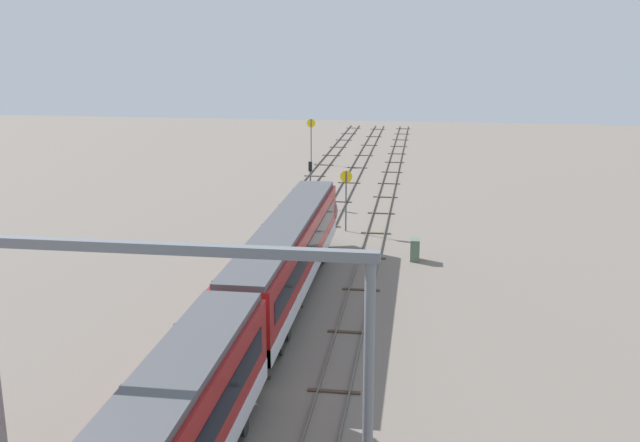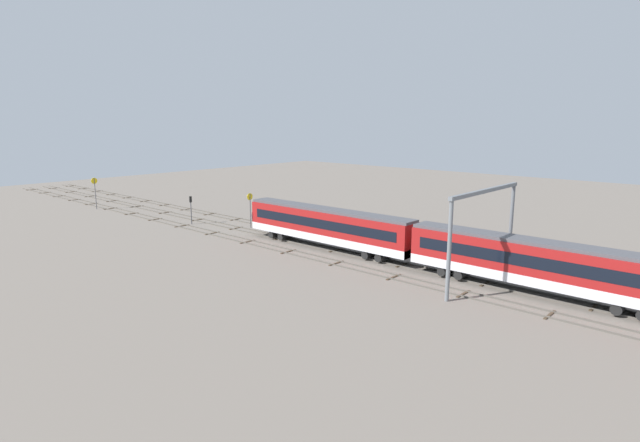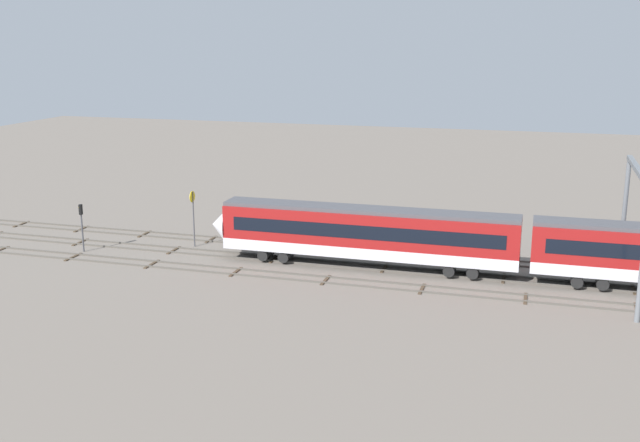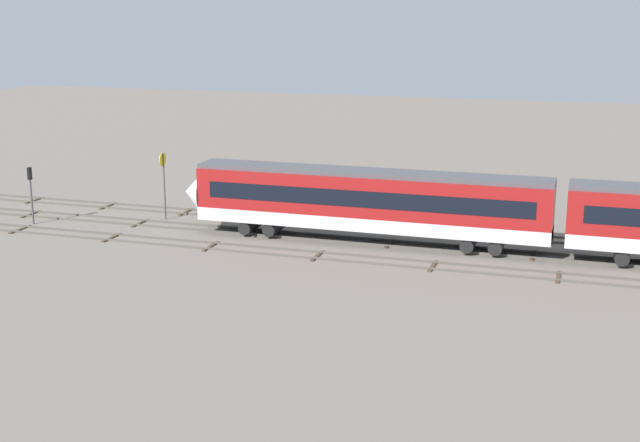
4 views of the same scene
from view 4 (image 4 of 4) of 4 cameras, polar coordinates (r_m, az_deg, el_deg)
The scene contains 7 objects.
ground_plane at distance 58.78m, azimuth 4.58°, elevation -1.52°, with size 195.09×195.09×0.00m, color slate.
track_near_foreground at distance 62.83m, azimuth 5.48°, elevation -0.47°, with size 179.09×2.40×0.16m.
track_with_train at distance 58.76m, azimuth 4.58°, elevation -1.45°, with size 179.09×2.40×0.16m.
track_middle at distance 54.74m, azimuth 3.55°, elevation -2.59°, with size 179.09×2.40×0.16m.
speed_sign_near_foreground at distance 65.77m, azimuth -10.20°, elevation 2.94°, with size 0.14×0.99×5.05m.
signal_light_trackside_approach at distance 66.82m, azimuth -18.42°, elevation 2.13°, with size 0.31×0.32×4.23m.
relay_cabinet at distance 68.52m, azimuth -2.43°, elevation 1.40°, with size 1.04×0.65×1.55m.
Camera 4 is at (-12.67, 55.26, 15.52)m, focal length 48.90 mm.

